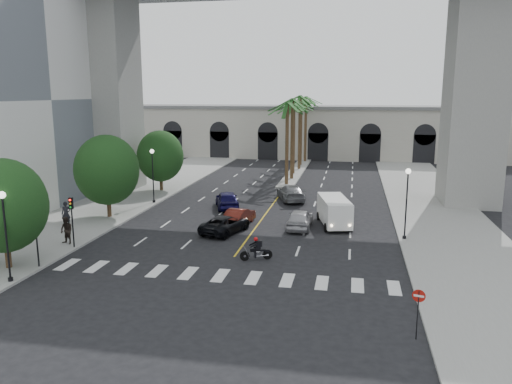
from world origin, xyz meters
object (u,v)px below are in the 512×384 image
car_b (239,217)px  car_e (227,200)px  car_c (225,224)px  pedestrian_b (66,231)px  lamp_post_left_near (5,229)px  cargo_van (334,211)px  motorcycle_rider (257,250)px  pedestrian_a (66,214)px  do_not_enter_sign (418,303)px  car_d (291,193)px  lamp_post_left_far (153,171)px  car_a (300,219)px  traffic_signal_near (36,229)px  traffic_signal_far (72,214)px  lamp_post_right (407,198)px

car_b → car_e: (-2.43, 5.61, 0.12)m
car_b → car_c: size_ratio=0.88×
car_c → pedestrian_b: size_ratio=2.50×
lamp_post_left_near → cargo_van: 23.94m
motorcycle_rider → car_c: (-3.62, 5.82, -0.02)m
car_e → pedestrian_a: (-10.96, -9.10, 0.31)m
do_not_enter_sign → car_d: bearing=122.1°
car_b → motorcycle_rider: bearing=118.4°
lamp_post_left_far → cargo_van: size_ratio=0.95×
lamp_post_left_near → car_a: bearing=45.0°
lamp_post_left_near → do_not_enter_sign: size_ratio=2.30×
lamp_post_left_far → car_c: bearing=-42.1°
lamp_post_left_far → car_a: (14.90, -6.12, -2.45)m
traffic_signal_near → pedestrian_b: 4.85m
motorcycle_rider → cargo_van: cargo_van is taller
car_a → do_not_enter_sign: do_not_enter_sign is taller
lamp_post_left_near → pedestrian_b: lamp_post_left_near is taller
traffic_signal_near → pedestrian_a: bearing=111.8°
motorcycle_rider → traffic_signal_near: bearing=175.8°
car_d → pedestrian_b: size_ratio=2.79×
cargo_van → pedestrian_a: bearing=179.6°
traffic_signal_far → cargo_van: 19.99m
car_d → traffic_signal_far: bearing=37.9°
traffic_signal_far → cargo_van: size_ratio=0.65×
traffic_signal_far → car_b: (9.80, 8.44, -1.80)m
lamp_post_left_far → traffic_signal_far: lamp_post_left_far is taller
pedestrian_b → traffic_signal_near: bearing=-63.8°
traffic_signal_near → car_b: (9.80, 12.44, -1.80)m
lamp_post_left_near → traffic_signal_far: bearing=89.1°
lamp_post_right → car_e: lamp_post_right is taller
lamp_post_left_near → motorcycle_rider: lamp_post_left_near is taller
traffic_signal_far → pedestrian_a: 6.28m
car_b → pedestrian_b: (-10.66, -7.87, 0.42)m
lamp_post_left_near → pedestrian_a: size_ratio=2.71×
lamp_post_left_far → motorcycle_rider: 19.50m
motorcycle_rider → car_c: bearing=99.7°
lamp_post_right → motorcycle_rider: (-9.79, -6.31, -2.52)m
traffic_signal_far → car_c: 11.21m
car_d → do_not_enter_sign: 28.98m
lamp_post_left_far → motorcycle_rider: lamp_post_left_far is taller
pedestrian_b → traffic_signal_far: bearing=-17.8°
car_b → car_c: car_b is taller
car_c → cargo_van: cargo_van is taller
lamp_post_left_near → lamp_post_left_far: same height
traffic_signal_far → do_not_enter_sign: (21.80, -8.89, -0.82)m
lamp_post_right → do_not_enter_sign: 15.49m
traffic_signal_far → car_a: traffic_signal_far is taller
car_d → do_not_enter_sign: size_ratio=2.33×
car_e → traffic_signal_far: bearing=42.8°
car_e → pedestrian_a: size_ratio=2.45×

